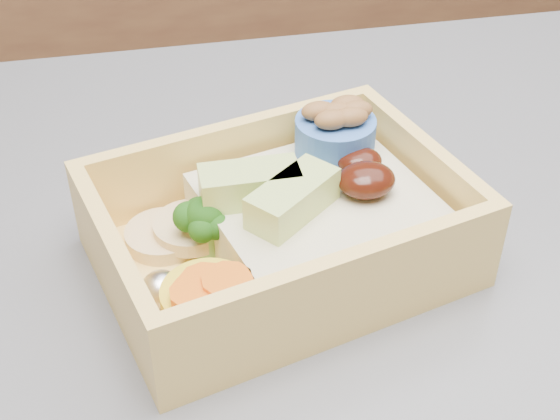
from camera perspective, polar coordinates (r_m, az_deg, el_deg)
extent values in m
cube|color=brown|center=(1.70, -0.73, 11.16)|extent=(3.20, 0.60, 0.90)
cube|color=#FCCD68|center=(0.44, 0.00, -3.42)|extent=(0.22, 0.18, 0.01)
cube|color=#FCCD68|center=(0.47, -3.56, 3.87)|extent=(0.19, 0.06, 0.05)
cube|color=#FCCD68|center=(0.38, 4.44, -6.09)|extent=(0.19, 0.06, 0.05)
cube|color=#FCCD68|center=(0.46, 10.30, 2.61)|extent=(0.04, 0.12, 0.05)
cube|color=#FCCD68|center=(0.40, -11.97, -4.23)|extent=(0.04, 0.12, 0.05)
cube|color=tan|center=(0.44, 2.78, -0.60)|extent=(0.14, 0.13, 0.03)
ellipsoid|color=black|center=(0.43, 6.34, 2.19)|extent=(0.04, 0.03, 0.02)
ellipsoid|color=black|center=(0.44, 5.85, 3.56)|extent=(0.03, 0.03, 0.01)
cube|color=#C0DC73|center=(0.41, 0.94, 0.85)|extent=(0.06, 0.05, 0.02)
cube|color=#C0DC73|center=(0.42, -2.23, 1.88)|extent=(0.05, 0.02, 0.02)
cylinder|color=#77AE5D|center=(0.43, -5.37, -2.41)|extent=(0.01, 0.01, 0.02)
sphere|color=#1D5313|center=(0.42, -5.52, -0.39)|extent=(0.02, 0.02, 0.02)
sphere|color=#1D5313|center=(0.43, -4.65, 0.02)|extent=(0.02, 0.02, 0.02)
sphere|color=#1D5313|center=(0.42, -6.72, -0.50)|extent=(0.02, 0.02, 0.02)
sphere|color=#1D5313|center=(0.42, -4.70, -1.19)|extent=(0.02, 0.02, 0.02)
sphere|color=#1D5313|center=(0.41, -5.71, -1.40)|extent=(0.02, 0.02, 0.02)
sphere|color=#1D5313|center=(0.43, -5.98, -0.01)|extent=(0.02, 0.02, 0.02)
cylinder|color=yellow|center=(0.39, -5.25, -6.94)|extent=(0.05, 0.05, 0.02)
cylinder|color=orange|center=(0.39, -5.54, -5.28)|extent=(0.03, 0.03, 0.00)
cylinder|color=orange|center=(0.38, -6.19, -6.08)|extent=(0.03, 0.03, 0.00)
cylinder|color=orange|center=(0.38, -3.88, -5.21)|extent=(0.03, 0.03, 0.00)
cylinder|color=tan|center=(0.45, -8.55, -1.89)|extent=(0.04, 0.04, 0.01)
cylinder|color=tan|center=(0.44, -6.50, -1.28)|extent=(0.04, 0.04, 0.01)
ellipsoid|color=silver|center=(0.46, -4.94, 0.51)|extent=(0.02, 0.02, 0.02)
ellipsoid|color=silver|center=(0.40, -8.67, -5.78)|extent=(0.02, 0.02, 0.02)
cylinder|color=#3B6CC9|center=(0.46, 4.05, 5.44)|extent=(0.05, 0.05, 0.02)
ellipsoid|color=brown|center=(0.45, 4.14, 7.18)|extent=(0.02, 0.02, 0.01)
ellipsoid|color=brown|center=(0.46, 4.93, 7.69)|extent=(0.02, 0.02, 0.01)
ellipsoid|color=brown|center=(0.45, 2.84, 7.25)|extent=(0.02, 0.02, 0.01)
ellipsoid|color=brown|center=(0.45, 5.17, 6.79)|extent=(0.02, 0.02, 0.01)
ellipsoid|color=brown|center=(0.44, 3.83, 6.61)|extent=(0.02, 0.02, 0.01)
ellipsoid|color=brown|center=(0.45, 5.53, 7.29)|extent=(0.02, 0.02, 0.01)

